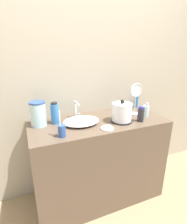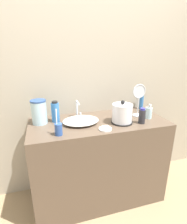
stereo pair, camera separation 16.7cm
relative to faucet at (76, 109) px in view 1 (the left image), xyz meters
name	(u,v)px [view 1 (the left image)]	position (x,y,z in m)	size (l,w,h in m)	color
ground_plane	(110,214)	(0.18, -0.46, -1.01)	(12.00, 12.00, 0.00)	#997F5B
wall_back	(87,77)	(0.18, 0.15, 0.29)	(6.00, 0.04, 2.60)	#ADA38E
vanity_counter	(98,160)	(0.18, -0.16, -0.55)	(1.34, 0.59, 0.91)	brown
sink_basin	(81,121)	(-0.01, -0.17, -0.07)	(0.34, 0.27, 0.05)	white
faucet	(76,109)	(0.00, 0.00, 0.00)	(0.06, 0.14, 0.18)	silver
electric_kettle	(122,113)	(0.38, -0.26, -0.01)	(0.21, 0.21, 0.22)	black
toothbrush_cup	(62,130)	(-0.23, -0.36, -0.05)	(0.06, 0.06, 0.22)	#2D519E
lotion_bottle	(146,111)	(0.69, -0.23, -0.04)	(0.07, 0.07, 0.15)	silver
shampoo_bottle	(136,99)	(0.78, 0.07, 0.00)	(0.05, 0.05, 0.21)	#3370B7
mouthwash_bottle	(55,113)	(-0.23, -0.06, 0.00)	(0.08, 0.08, 0.21)	#3370B7
hand_cream_bottle	(141,114)	(0.55, -0.32, -0.03)	(0.06, 0.06, 0.15)	#28282D
soap_dish	(107,128)	(0.17, -0.37, -0.09)	(0.11, 0.11, 0.03)	white
vanity_mirror	(136,97)	(0.62, -0.13, 0.10)	(0.15, 0.10, 0.34)	silver
water_pitcher	(38,114)	(-0.38, -0.06, 0.01)	(0.14, 0.14, 0.23)	#B2DBEA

